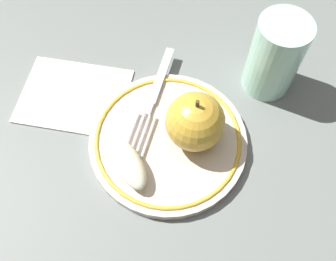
{
  "coord_description": "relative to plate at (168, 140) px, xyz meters",
  "views": [
    {
      "loc": [
        0.22,
        0.06,
        0.45
      ],
      "look_at": [
        0.01,
        0.01,
        0.04
      ],
      "focal_mm": 40.0,
      "sensor_mm": 36.0,
      "label": 1
    }
  ],
  "objects": [
    {
      "name": "napkin_folded",
      "position": [
        -0.04,
        -0.15,
        -0.01
      ],
      "size": [
        0.12,
        0.16,
        0.01
      ],
      "primitive_type": "cube",
      "rotation": [
        0.0,
        0.0,
        0.06
      ],
      "color": "white",
      "rests_on": "ground_plane"
    },
    {
      "name": "ground_plane",
      "position": [
        -0.01,
        -0.01,
        -0.01
      ],
      "size": [
        2.0,
        2.0,
        0.0
      ],
      "primitive_type": "plane",
      "color": "slate"
    },
    {
      "name": "apple_red_whole",
      "position": [
        -0.01,
        0.03,
        0.05
      ],
      "size": [
        0.07,
        0.07,
        0.08
      ],
      "color": "gold",
      "rests_on": "plate"
    },
    {
      "name": "plate",
      "position": [
        0.0,
        0.0,
        0.0
      ],
      "size": [
        0.21,
        0.21,
        0.02
      ],
      "color": "beige",
      "rests_on": "ground_plane"
    },
    {
      "name": "drinking_glass",
      "position": [
        -0.13,
        0.11,
        0.05
      ],
      "size": [
        0.07,
        0.07,
        0.12
      ],
      "primitive_type": "cylinder",
      "color": "#B5EED5",
      "rests_on": "ground_plane"
    },
    {
      "name": "apple_slice_front",
      "position": [
        0.05,
        -0.04,
        0.02
      ],
      "size": [
        0.08,
        0.07,
        0.02
      ],
      "primitive_type": "ellipsoid",
      "rotation": [
        0.0,
        0.0,
        3.86
      ],
      "color": "#EEEAC9",
      "rests_on": "plate"
    },
    {
      "name": "fork",
      "position": [
        -0.06,
        -0.03,
        0.01
      ],
      "size": [
        0.18,
        0.03,
        0.0
      ],
      "rotation": [
        0.0,
        0.0,
        6.25
      ],
      "color": "silver",
      "rests_on": "plate"
    }
  ]
}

